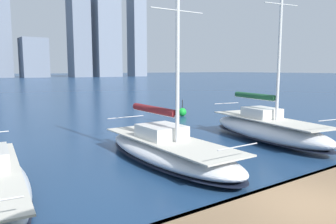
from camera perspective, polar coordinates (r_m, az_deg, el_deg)
dock_pier at (r=9.37m, az=22.61°, el=-14.71°), size 28.00×2.80×0.60m
sailboat_forest at (r=19.02m, az=16.86°, el=-2.72°), size 3.88×8.95×11.30m
sailboat_maroon at (r=14.18m, az=-0.05°, el=-6.42°), size 2.89×8.82×9.77m
channel_buoy at (r=27.91m, az=2.52°, el=0.00°), size 0.70×0.70×1.40m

